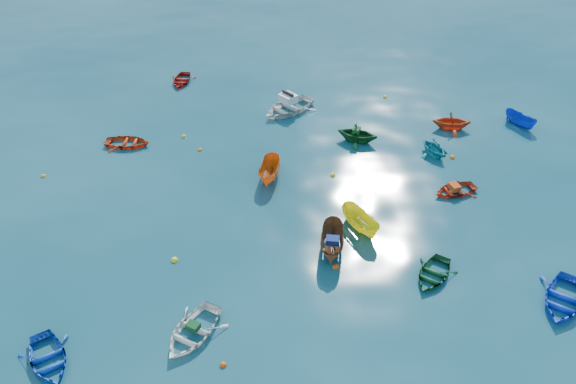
{
  "coord_description": "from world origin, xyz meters",
  "views": [
    {
      "loc": [
        -1.21,
        -22.3,
        20.79
      ],
      "look_at": [
        0.0,
        5.0,
        0.4
      ],
      "focal_mm": 35.0,
      "sensor_mm": 36.0,
      "label": 1
    }
  ],
  "objects_px": {
    "dinghy_white_near": "(193,335)",
    "motorboat_white": "(288,111)",
    "dinghy_blue_se": "(561,303)",
    "dinghy_blue_sw": "(49,362)"
  },
  "relations": [
    {
      "from": "dinghy_blue_se",
      "to": "motorboat_white",
      "type": "bearing_deg",
      "value": 157.03
    },
    {
      "from": "motorboat_white",
      "to": "dinghy_blue_se",
      "type": "bearing_deg",
      "value": -8.46
    },
    {
      "from": "dinghy_white_near",
      "to": "dinghy_blue_se",
      "type": "xyz_separation_m",
      "value": [
        17.88,
        1.18,
        0.0
      ]
    },
    {
      "from": "dinghy_blue_sw",
      "to": "dinghy_blue_se",
      "type": "xyz_separation_m",
      "value": [
        24.08,
        2.41,
        0.0
      ]
    },
    {
      "from": "dinghy_white_near",
      "to": "motorboat_white",
      "type": "height_order",
      "value": "motorboat_white"
    },
    {
      "from": "dinghy_white_near",
      "to": "dinghy_blue_se",
      "type": "relative_size",
      "value": 0.95
    },
    {
      "from": "motorboat_white",
      "to": "dinghy_blue_sw",
      "type": "bearing_deg",
      "value": -67.54
    },
    {
      "from": "dinghy_white_near",
      "to": "motorboat_white",
      "type": "distance_m",
      "value": 21.94
    },
    {
      "from": "dinghy_blue_sw",
      "to": "motorboat_white",
      "type": "height_order",
      "value": "motorboat_white"
    },
    {
      "from": "dinghy_white_near",
      "to": "dinghy_blue_se",
      "type": "distance_m",
      "value": 17.92
    }
  ]
}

